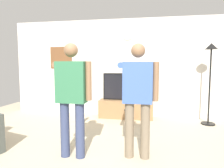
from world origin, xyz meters
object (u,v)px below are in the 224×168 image
wall_clock (127,35)px  person_standing_nearer_lamp (72,93)px  television (126,87)px  person_standing_nearer_couch (138,94)px  framed_picture (61,58)px  floor_lamp (211,67)px  tv_stand (126,109)px

wall_clock → person_standing_nearer_lamp: wall_clock is taller
television → wall_clock: (-0.00, 0.24, 1.41)m
television → wall_clock: 1.43m
person_standing_nearer_lamp → person_standing_nearer_couch: (0.98, 0.16, -0.01)m
framed_picture → person_standing_nearer_couch: 3.58m
wall_clock → floor_lamp: size_ratio=0.15×
tv_stand → person_standing_nearer_lamp: bearing=-102.6°
tv_stand → person_standing_nearer_lamp: (-0.55, -2.44, 0.76)m
framed_picture → television: bearing=-7.2°
person_standing_nearer_lamp → floor_lamp: bearing=40.7°
framed_picture → person_standing_nearer_couch: framed_picture is taller
television → person_standing_nearer_lamp: size_ratio=0.71×
person_standing_nearer_lamp → person_standing_nearer_couch: size_ratio=1.00×
television → wall_clock: wall_clock is taller
television → floor_lamp: 2.11m
person_standing_nearer_lamp → person_standing_nearer_couch: bearing=9.3°
wall_clock → floor_lamp: (2.02, -0.52, -0.87)m
person_standing_nearer_lamp → television: bearing=77.6°
wall_clock → framed_picture: (-1.96, 0.00, -0.61)m
tv_stand → television: 0.60m
television → person_standing_nearer_couch: size_ratio=0.71×
floor_lamp → person_standing_nearer_couch: 2.62m
person_standing_nearer_lamp → wall_clock: bearing=78.7°
wall_clock → person_standing_nearer_couch: 2.90m
tv_stand → wall_clock: (-0.00, 0.29, 2.02)m
person_standing_nearer_couch → person_standing_nearer_lamp: bearing=-170.7°
framed_picture → wall_clock: bearing=-0.1°
framed_picture → floor_lamp: 4.02m
tv_stand → person_standing_nearer_couch: bearing=-79.2°
tv_stand → person_standing_nearer_couch: (0.44, -2.28, 0.75)m
wall_clock → person_standing_nearer_couch: wall_clock is taller
wall_clock → person_standing_nearer_couch: (0.44, -2.57, -1.26)m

